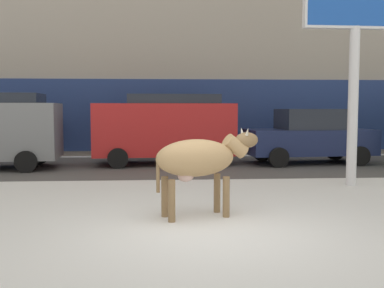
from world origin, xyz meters
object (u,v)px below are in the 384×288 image
Objects in this scene: cow_tan at (199,159)px; car_red_van at (164,127)px; pedestrian_near_billboard at (52,134)px; car_navy_sedan at (309,137)px; billboard at (356,4)px.

cow_tan is 0.41× the size of car_red_van.
cow_tan is 11.02m from pedestrian_near_billboard.
cow_tan is 0.45× the size of car_navy_sedan.
car_navy_sedan is 2.50× the size of pedestrian_near_billboard.
car_red_van is 4.96m from pedestrian_near_billboard.
car_red_van is 1.09× the size of car_navy_sedan.
car_red_van reaches higher than cow_tan.
billboard is at bearing 36.75° from cow_tan.
car_navy_sedan is 9.53m from pedestrian_near_billboard.
billboard reaches higher than car_red_van.
cow_tan is 8.45m from car_navy_sedan.
billboard is 1.18× the size of car_red_van.
car_navy_sedan reaches higher than cow_tan.
pedestrian_near_billboard is at bearing 141.70° from billboard.
cow_tan is at bearing -63.91° from pedestrian_near_billboard.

